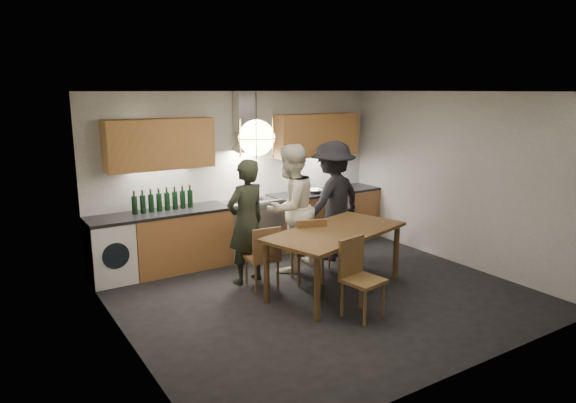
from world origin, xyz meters
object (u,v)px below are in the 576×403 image
person_left (246,222)px  person_mid (290,208)px  dining_table (336,237)px  stock_pot (343,185)px  chair_front (358,272)px  mixing_bowl (315,191)px  chair_back_left (264,254)px  wine_bottles (163,199)px  person_right (333,201)px

person_left → person_mid: person_mid is taller
dining_table → stock_pot: size_ratio=11.09×
chair_front → mixing_bowl: bearing=54.3°
person_left → mixing_bowl: 2.05m
dining_table → person_left: 1.24m
chair_back_left → chair_front: size_ratio=0.94×
dining_table → chair_front: size_ratio=2.31×
person_mid → wine_bottles: person_mid is taller
person_right → wine_bottles: size_ratio=2.04×
chair_front → chair_back_left: bearing=102.9°
dining_table → person_left: (-0.84, 0.90, 0.13)m
chair_front → mixing_bowl: mixing_bowl is taller
dining_table → person_mid: bearing=77.7°
chair_back_left → person_right: person_right is taller
person_mid → stock_pot: bearing=-169.8°
person_left → chair_back_left: bearing=85.0°
chair_front → wine_bottles: size_ratio=1.02×
chair_back_left → stock_pot: stock_pot is taller
dining_table → mixing_bowl: mixing_bowl is taller
person_right → dining_table: bearing=40.1°
chair_back_left → stock_pot: size_ratio=4.52×
chair_back_left → person_right: (1.58, 0.60, 0.42)m
chair_back_left → person_left: size_ratio=0.51×
dining_table → mixing_bowl: 2.10m
stock_pot → wine_bottles: 3.28m
dining_table → person_mid: size_ratio=1.15×
mixing_bowl → stock_pot: stock_pot is taller
person_right → mixing_bowl: person_right is taller
stock_pot → dining_table: bearing=-130.5°
wine_bottles → stock_pot: bearing=-1.0°
chair_front → person_mid: bearing=73.5°
mixing_bowl → stock_pot: size_ratio=1.41×
person_right → wine_bottles: bearing=-34.7°
dining_table → person_right: bearing=38.3°
stock_pot → wine_bottles: (-3.28, 0.06, 0.10)m
dining_table → wine_bottles: size_ratio=2.37×
dining_table → chair_back_left: (-0.80, 0.50, -0.23)m
chair_back_left → person_left: 0.54m
mixing_bowl → stock_pot: (0.67, 0.08, 0.03)m
mixing_bowl → stock_pot: bearing=6.8°
dining_table → wine_bottles: bearing=113.2°
person_left → mixing_bowl: person_left is taller
person_left → chair_front: bearing=97.9°
chair_back_left → person_mid: (0.73, 0.50, 0.43)m
person_left → wine_bottles: bearing=-65.9°
dining_table → chair_front: (-0.25, -0.76, -0.20)m
person_mid → person_right: size_ratio=1.01×
dining_table → chair_back_left: bearing=131.7°
mixing_bowl → wine_bottles: bearing=177.0°
chair_back_left → person_mid: size_ratio=0.47×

